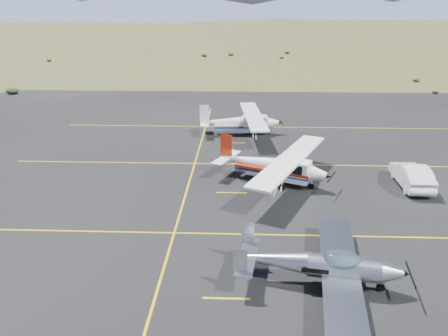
% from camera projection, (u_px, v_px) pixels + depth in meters
% --- Properties ---
extents(ground, '(1600.00, 1600.00, 0.00)m').
position_uv_depth(ground, '(289.00, 255.00, 21.49)').
color(ground, '#383D1C').
rests_on(ground, ground).
extents(apron, '(72.00, 72.00, 0.02)m').
position_uv_depth(apron, '(278.00, 197.00, 28.03)').
color(apron, black).
rests_on(apron, ground).
extents(aircraft_low_wing, '(7.16, 9.91, 2.14)m').
position_uv_depth(aircraft_low_wing, '(323.00, 265.00, 18.83)').
color(aircraft_low_wing, silver).
rests_on(aircraft_low_wing, apron).
extents(aircraft_cessna, '(8.54, 11.26, 2.96)m').
position_uv_depth(aircraft_cessna, '(273.00, 164.00, 29.85)').
color(aircraft_cessna, white).
rests_on(aircraft_cessna, apron).
extents(aircraft_plain, '(6.78, 11.27, 2.84)m').
position_uv_depth(aircraft_plain, '(241.00, 121.00, 41.07)').
color(aircraft_plain, white).
rests_on(aircraft_plain, apron).
extents(sedan, '(1.83, 4.88, 1.59)m').
position_uv_depth(sedan, '(412.00, 175.00, 29.39)').
color(sedan, white).
rests_on(sedan, apron).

